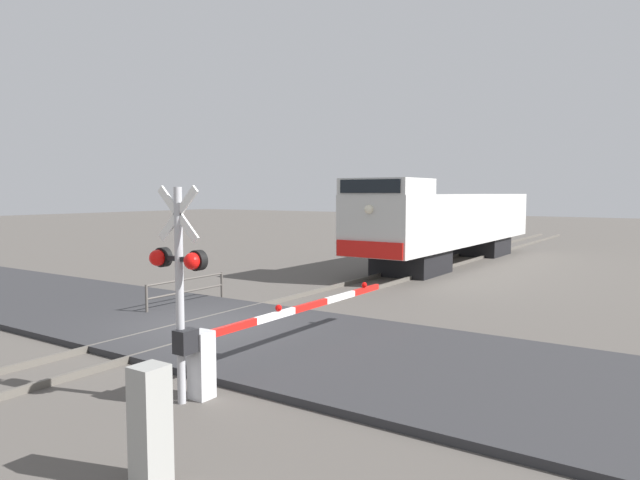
# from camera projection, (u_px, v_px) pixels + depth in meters

# --- Properties ---
(ground_plane) EXTENTS (160.00, 160.00, 0.00)m
(ground_plane) POSITION_uv_depth(u_px,v_px,m) (208.00, 330.00, 14.97)
(ground_plane) COLOR #514C47
(rail_track_left) EXTENTS (0.08, 80.00, 0.15)m
(rail_track_left) POSITION_uv_depth(u_px,v_px,m) (189.00, 324.00, 15.36)
(rail_track_left) COLOR #59544C
(rail_track_left) RESTS_ON ground_plane
(rail_track_right) EXTENTS (0.08, 80.00, 0.15)m
(rail_track_right) POSITION_uv_depth(u_px,v_px,m) (228.00, 331.00, 14.56)
(rail_track_right) COLOR #59544C
(rail_track_right) RESTS_ON ground_plane
(road_surface) EXTENTS (36.00, 6.09, 0.15)m
(road_surface) POSITION_uv_depth(u_px,v_px,m) (208.00, 327.00, 14.96)
(road_surface) COLOR #2D2D30
(road_surface) RESTS_ON ground_plane
(locomotive) EXTENTS (3.05, 17.34, 4.16)m
(locomotive) POSITION_uv_depth(u_px,v_px,m) (449.00, 222.00, 28.81)
(locomotive) COLOR black
(locomotive) RESTS_ON ground_plane
(crossing_signal) EXTENTS (1.18, 0.33, 3.71)m
(crossing_signal) POSITION_uv_depth(u_px,v_px,m) (178.00, 272.00, 9.56)
(crossing_signal) COLOR #ADADB2
(crossing_signal) RESTS_ON ground_plane
(crossing_gate) EXTENTS (0.36, 6.97, 1.30)m
(crossing_gate) POSITION_uv_depth(u_px,v_px,m) (241.00, 339.00, 10.79)
(crossing_gate) COLOR silver
(crossing_gate) RESTS_ON ground_plane
(utility_cabinet) EXTENTS (0.37, 0.41, 1.49)m
(utility_cabinet) POSITION_uv_depth(u_px,v_px,m) (150.00, 425.00, 7.00)
(utility_cabinet) COLOR #999993
(utility_cabinet) RESTS_ON ground_plane
(guard_railing) EXTENTS (0.08, 3.18, 0.95)m
(guard_railing) POSITION_uv_depth(u_px,v_px,m) (187.00, 288.00, 17.74)
(guard_railing) COLOR #4C4742
(guard_railing) RESTS_ON ground_plane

